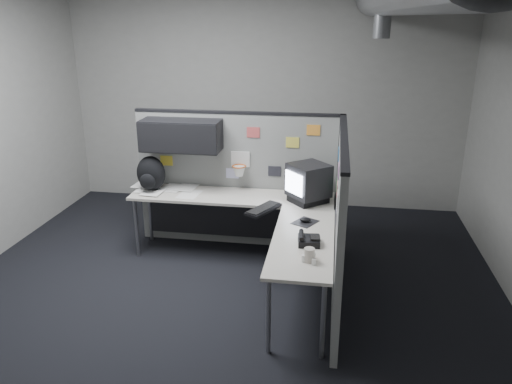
% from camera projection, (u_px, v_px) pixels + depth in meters
% --- Properties ---
extents(room, '(5.62, 5.62, 3.22)m').
position_uv_depth(room, '(282.00, 85.00, 4.19)').
color(room, black).
rests_on(room, ground).
extents(partition_back, '(2.44, 0.42, 1.63)m').
position_uv_depth(partition_back, '(223.00, 166.00, 5.82)').
color(partition_back, gray).
rests_on(partition_back, ground).
extents(partition_right, '(0.07, 2.23, 1.63)m').
position_uv_depth(partition_right, '(339.00, 220.00, 4.73)').
color(partition_right, gray).
rests_on(partition_right, ground).
extents(desk, '(2.31, 2.11, 0.73)m').
position_uv_depth(desk, '(249.00, 215.00, 5.39)').
color(desk, beige).
rests_on(desk, ground).
extents(monitor, '(0.53, 0.53, 0.43)m').
position_uv_depth(monitor, '(308.00, 183.00, 5.38)').
color(monitor, black).
rests_on(monitor, desk).
extents(keyboard, '(0.36, 0.48, 0.04)m').
position_uv_depth(keyboard, '(263.00, 209.00, 5.19)').
color(keyboard, black).
rests_on(keyboard, desk).
extents(mouse, '(0.28, 0.30, 0.05)m').
position_uv_depth(mouse, '(305.00, 221.00, 4.90)').
color(mouse, black).
rests_on(mouse, desk).
extents(phone, '(0.21, 0.23, 0.10)m').
position_uv_depth(phone, '(308.00, 240.00, 4.43)').
color(phone, black).
rests_on(phone, desk).
extents(bottles, '(0.13, 0.18, 0.08)m').
position_uv_depth(bottles, '(310.00, 257.00, 4.13)').
color(bottles, silver).
rests_on(bottles, desk).
extents(cup, '(0.10, 0.10, 0.12)m').
position_uv_depth(cup, '(309.00, 255.00, 4.10)').
color(cup, '#BAB0A4').
rests_on(cup, desk).
extents(papers, '(0.87, 0.56, 0.02)m').
position_uv_depth(papers, '(166.00, 189.00, 5.83)').
color(papers, white).
rests_on(papers, desk).
extents(backpack, '(0.39, 0.38, 0.41)m').
position_uv_depth(backpack, '(151.00, 174.00, 5.74)').
color(backpack, black).
rests_on(backpack, desk).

